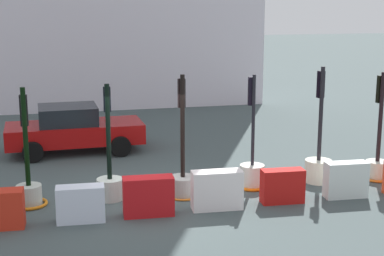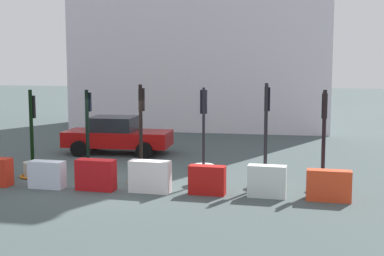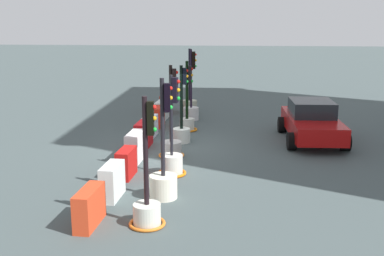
# 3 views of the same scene
# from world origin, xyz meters

# --- Properties ---
(ground_plane) EXTENTS (120.00, 120.00, 0.00)m
(ground_plane) POSITION_xyz_m (0.00, 0.00, 0.00)
(ground_plane) COLOR #424E4F
(traffic_light_0) EXTENTS (0.70, 0.70, 3.02)m
(traffic_light_0) POSITION_xyz_m (-6.29, 0.13, 0.55)
(traffic_light_0) COLOR #B4B79E
(traffic_light_0) RESTS_ON ground_plane
(traffic_light_1) EXTENTS (0.67, 0.67, 3.10)m
(traffic_light_1) POSITION_xyz_m (-4.66, 0.34, 0.55)
(traffic_light_1) COLOR silver
(traffic_light_1) RESTS_ON ground_plane
(traffic_light_2) EXTENTS (0.83, 0.83, 2.78)m
(traffic_light_2) POSITION_xyz_m (-2.66, 0.35, 0.50)
(traffic_light_2) COLOR beige
(traffic_light_2) RESTS_ON ground_plane
(traffic_light_3) EXTENTS (0.63, 0.63, 2.79)m
(traffic_light_3) POSITION_xyz_m (-0.79, 0.32, 0.55)
(traffic_light_3) COLOR silver
(traffic_light_3) RESTS_ON ground_plane
(traffic_light_4) EXTENTS (0.85, 0.85, 2.98)m
(traffic_light_4) POSITION_xyz_m (0.96, 0.17, 0.49)
(traffic_light_4) COLOR #B0AFAA
(traffic_light_4) RESTS_ON ground_plane
(traffic_light_5) EXTENTS (0.84, 0.84, 2.89)m
(traffic_light_5) POSITION_xyz_m (2.82, 0.41, 0.47)
(traffic_light_5) COLOR beige
(traffic_light_5) RESTS_ON ground_plane
(traffic_light_6) EXTENTS (0.70, 0.70, 3.03)m
(traffic_light_6) POSITION_xyz_m (4.65, 0.43, 0.54)
(traffic_light_6) COLOR silver
(traffic_light_6) RESTS_ON ground_plane
(traffic_light_7) EXTENTS (0.81, 0.81, 2.86)m
(traffic_light_7) POSITION_xyz_m (6.29, 0.30, 0.49)
(traffic_light_7) COLOR beige
(traffic_light_7) RESTS_ON ground_plane
(construction_barrier_0) EXTENTS (1.17, 0.47, 0.85)m
(construction_barrier_0) POSITION_xyz_m (-6.29, -1.00, 0.42)
(construction_barrier_0) COLOR #B11C0B
(construction_barrier_0) RESTS_ON ground_plane
(construction_barrier_1) EXTENTS (1.15, 0.54, 0.78)m
(construction_barrier_1) POSITION_xyz_m (-4.83, -0.99, 0.39)
(construction_barrier_1) COLOR silver
(construction_barrier_1) RESTS_ON ground_plane
(construction_barrier_2) EXTENTS (1.06, 0.49, 0.82)m
(construction_barrier_2) POSITION_xyz_m (-3.24, -0.95, 0.41)
(construction_barrier_2) COLOR red
(construction_barrier_2) RESTS_ON ground_plane
(construction_barrier_3) EXTENTS (1.05, 0.48, 0.79)m
(construction_barrier_3) POSITION_xyz_m (-1.55, -0.97, 0.40)
(construction_barrier_3) COLOR silver
(construction_barrier_3) RESTS_ON ground_plane
(construction_barrier_4) EXTENTS (1.14, 0.49, 0.88)m
(construction_barrier_4) POSITION_xyz_m (-0.07, -0.94, 0.44)
(construction_barrier_4) COLOR red
(construction_barrier_4) RESTS_ON ground_plane
(construction_barrier_5) EXTENTS (1.18, 0.48, 0.90)m
(construction_barrier_5) POSITION_xyz_m (1.52, -0.91, 0.45)
(construction_barrier_5) COLOR white
(construction_barrier_5) RESTS_ON ground_plane
(construction_barrier_6) EXTENTS (1.02, 0.43, 0.81)m
(construction_barrier_6) POSITION_xyz_m (3.13, -0.86, 0.40)
(construction_barrier_6) COLOR red
(construction_barrier_6) RESTS_ON ground_plane
(construction_barrier_7) EXTENTS (1.05, 0.44, 0.87)m
(construction_barrier_7) POSITION_xyz_m (4.77, -0.86, 0.44)
(construction_barrier_7) COLOR silver
(construction_barrier_7) RESTS_ON ground_plane
(construction_barrier_8) EXTENTS (1.18, 0.43, 0.83)m
(construction_barrier_8) POSITION_xyz_m (6.38, -0.96, 0.41)
(construction_barrier_8) COLOR red
(construction_barrier_8) RESTS_ON ground_plane
(car_red_compact) EXTENTS (4.23, 2.18, 1.47)m
(car_red_compact) POSITION_xyz_m (-1.45, 5.04, 0.73)
(car_red_compact) COLOR #A00D0D
(car_red_compact) RESTS_ON ground_plane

